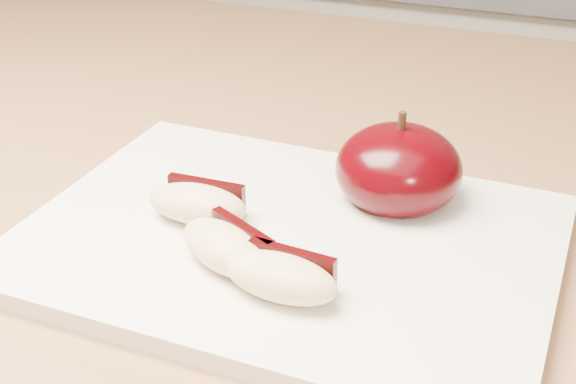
% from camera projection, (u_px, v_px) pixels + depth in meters
% --- Properties ---
extents(back_cabinet, '(2.40, 0.62, 0.94)m').
position_uv_depth(back_cabinet, '(493.00, 225.00, 1.28)').
color(back_cabinet, silver).
rests_on(back_cabinet, ground).
extents(cutting_board, '(0.28, 0.21, 0.01)m').
position_uv_depth(cutting_board, '(288.00, 242.00, 0.42)').
color(cutting_board, white).
rests_on(cutting_board, island_counter).
extents(apple_half, '(0.09, 0.09, 0.06)m').
position_uv_depth(apple_half, '(398.00, 169.00, 0.45)').
color(apple_half, black).
rests_on(apple_half, cutting_board).
extents(apple_wedge_a, '(0.06, 0.03, 0.02)m').
position_uv_depth(apple_wedge_a, '(198.00, 203.00, 0.43)').
color(apple_wedge_a, beige).
rests_on(apple_wedge_a, cutting_board).
extents(apple_wedge_b, '(0.06, 0.05, 0.02)m').
position_uv_depth(apple_wedge_b, '(226.00, 247.00, 0.39)').
color(apple_wedge_b, beige).
rests_on(apple_wedge_b, cutting_board).
extents(apple_wedge_c, '(0.06, 0.03, 0.02)m').
position_uv_depth(apple_wedge_c, '(282.00, 276.00, 0.37)').
color(apple_wedge_c, beige).
rests_on(apple_wedge_c, cutting_board).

